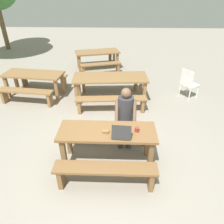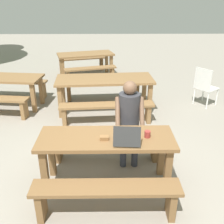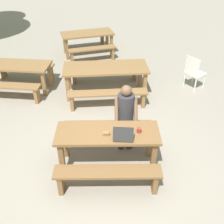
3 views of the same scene
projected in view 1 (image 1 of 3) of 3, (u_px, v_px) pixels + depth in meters
name	position (u px, v px, depth m)	size (l,w,h in m)	color
ground_plane	(108.00, 161.00, 4.29)	(30.00, 30.00, 0.00)	gray
picnic_table_front	(107.00, 136.00, 3.96)	(1.82, 0.65, 0.77)	brown
bench_near	(105.00, 172.00, 3.59)	(1.77, 0.30, 0.46)	brown
bench_far	(109.00, 129.00, 4.63)	(1.77, 0.30, 0.46)	brown
laptop	(122.00, 133.00, 3.73)	(0.36, 0.37, 0.26)	#2D2D2D
small_pouch	(106.00, 132.00, 3.82)	(0.11, 0.08, 0.05)	olive
coffee_mug	(137.00, 129.00, 3.84)	(0.08, 0.08, 0.09)	#99332D
person_seated	(125.00, 113.00, 4.36)	(0.43, 0.42, 1.35)	#333847
plastic_chair	(188.00, 83.00, 6.42)	(0.62, 0.62, 0.93)	white
picnic_table_mid	(34.00, 77.00, 6.50)	(1.89, 0.92, 0.74)	olive
bench_mid_south	(26.00, 94.00, 6.14)	(1.66, 0.49, 0.46)	olive
bench_mid_north	(43.00, 78.00, 7.16)	(1.66, 0.49, 0.46)	olive
picnic_table_rear	(97.00, 54.00, 8.54)	(1.88, 1.21, 0.75)	olive
bench_rear_south	(101.00, 67.00, 8.13)	(1.59, 0.71, 0.47)	olive
bench_rear_north	(95.00, 56.00, 9.25)	(1.59, 0.71, 0.47)	olive
picnic_table_distant	(110.00, 80.00, 6.18)	(2.21, 0.98, 0.77)	olive
bench_distant_south	(111.00, 101.00, 5.75)	(1.96, 0.43, 0.44)	olive
bench_distant_north	(110.00, 81.00, 6.95)	(1.96, 0.43, 0.44)	olive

